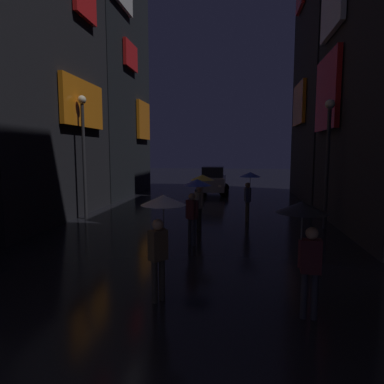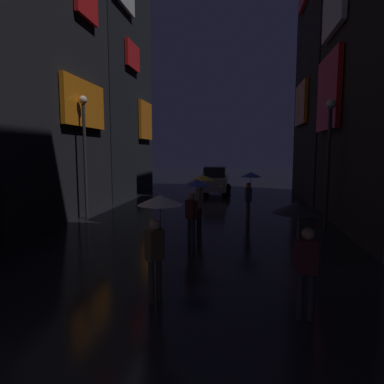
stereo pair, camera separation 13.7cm
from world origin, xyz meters
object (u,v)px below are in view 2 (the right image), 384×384
at_px(pedestrian_midstreet_centre_black, 301,227).
at_px(pedestrian_foreground_left_clear, 158,218).
at_px(pedestrian_far_right_blue, 250,183).
at_px(car_distant, 215,181).
at_px(streetlamp_right_far, 329,148).
at_px(pedestrian_near_crossing_blue, 195,193).
at_px(streetlamp_left_far, 85,143).
at_px(pedestrian_foreground_right_yellow, 201,187).

distance_m(pedestrian_midstreet_centre_black, pedestrian_foreground_left_clear, 2.69).
distance_m(pedestrian_far_right_blue, car_distant, 9.72).
bearing_deg(pedestrian_foreground_left_clear, streetlamp_right_far, 55.80).
relative_size(pedestrian_near_crossing_blue, streetlamp_left_far, 0.40).
bearing_deg(pedestrian_far_right_blue, pedestrian_foreground_right_yellow, -134.61).
bearing_deg(pedestrian_midstreet_centre_black, streetlamp_left_far, 133.82).
xyz_separation_m(pedestrian_near_crossing_blue, streetlamp_right_far, (4.67, 3.09, 1.45)).
height_order(pedestrian_near_crossing_blue, streetlamp_right_far, streetlamp_right_far).
bearing_deg(pedestrian_midstreet_centre_black, pedestrian_foreground_left_clear, 169.77).
relative_size(pedestrian_near_crossing_blue, car_distant, 0.51).
bearing_deg(car_distant, streetlamp_right_far, -63.66).
xyz_separation_m(streetlamp_left_far, streetlamp_right_far, (10.00, -0.54, -0.24)).
xyz_separation_m(pedestrian_foreground_right_yellow, streetlamp_right_far, (4.71, 1.00, 1.45)).
bearing_deg(pedestrian_near_crossing_blue, pedestrian_foreground_right_yellow, 91.09).
xyz_separation_m(pedestrian_far_right_blue, streetlamp_right_far, (2.88, -0.86, 1.45)).
bearing_deg(pedestrian_midstreet_centre_black, pedestrian_far_right_blue, 94.65).
xyz_separation_m(car_distant, streetlamp_right_far, (5.10, -10.29, 2.19)).
bearing_deg(pedestrian_foreground_right_yellow, pedestrian_midstreet_centre_black, -69.14).
distance_m(pedestrian_midstreet_centre_black, pedestrian_foreground_right_yellow, 7.06).
bearing_deg(streetlamp_left_far, pedestrian_near_crossing_blue, -34.21).
height_order(pedestrian_midstreet_centre_black, pedestrian_near_crossing_blue, same).
bearing_deg(pedestrian_foreground_left_clear, car_distant, 90.84).
bearing_deg(car_distant, streetlamp_left_far, -116.69).
distance_m(pedestrian_foreground_right_yellow, pedestrian_foreground_left_clear, 6.13).
xyz_separation_m(pedestrian_near_crossing_blue, pedestrian_foreground_left_clear, (-0.17, -4.03, 0.00)).
xyz_separation_m(pedestrian_near_crossing_blue, streetlamp_left_far, (-5.33, 3.62, 1.69)).
bearing_deg(pedestrian_near_crossing_blue, streetlamp_right_far, 33.46).
bearing_deg(streetlamp_right_far, streetlamp_left_far, 176.93).
distance_m(pedestrian_far_right_blue, pedestrian_foreground_left_clear, 8.21).
relative_size(pedestrian_far_right_blue, streetlamp_left_far, 0.40).
relative_size(pedestrian_foreground_right_yellow, car_distant, 0.51).
relative_size(pedestrian_foreground_left_clear, streetlamp_right_far, 0.43).
xyz_separation_m(pedestrian_foreground_left_clear, car_distant, (-0.26, 17.41, -0.74)).
xyz_separation_m(pedestrian_far_right_blue, pedestrian_near_crossing_blue, (-1.79, -3.94, 0.00)).
height_order(pedestrian_midstreet_centre_black, car_distant, pedestrian_midstreet_centre_black).
relative_size(pedestrian_foreground_right_yellow, streetlamp_left_far, 0.40).
relative_size(pedestrian_far_right_blue, car_distant, 0.51).
xyz_separation_m(pedestrian_foreground_right_yellow, car_distant, (-0.38, 11.29, -0.74)).
height_order(pedestrian_midstreet_centre_black, streetlamp_left_far, streetlamp_left_far).
height_order(pedestrian_foreground_right_yellow, pedestrian_far_right_blue, same).
bearing_deg(car_distant, pedestrian_foreground_left_clear, -89.16).
relative_size(pedestrian_foreground_left_clear, car_distant, 0.51).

